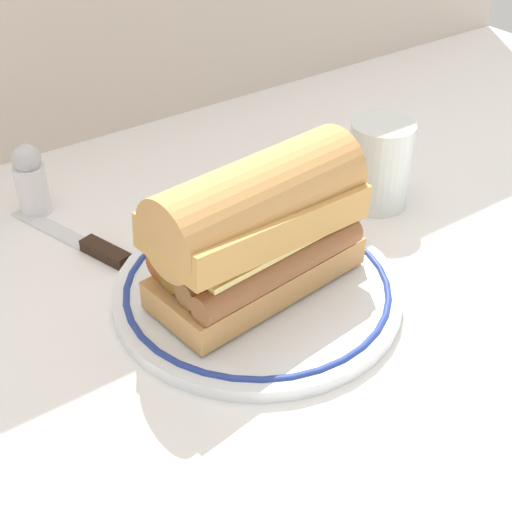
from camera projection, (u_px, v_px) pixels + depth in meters
name	position (u px, v px, depth m)	size (l,w,h in m)	color
ground_plane	(248.00, 289.00, 0.64)	(1.50, 1.50, 0.00)	white
plate	(256.00, 291.00, 0.63)	(0.25, 0.25, 0.01)	white
sausage_sandwich	(256.00, 226.00, 0.59)	(0.20, 0.11, 0.12)	tan
drinking_glass	(379.00, 170.00, 0.74)	(0.07, 0.07, 0.09)	silver
salt_shaker	(31.00, 180.00, 0.73)	(0.03, 0.03, 0.08)	white
butter_knife	(79.00, 240.00, 0.70)	(0.06, 0.16, 0.01)	silver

